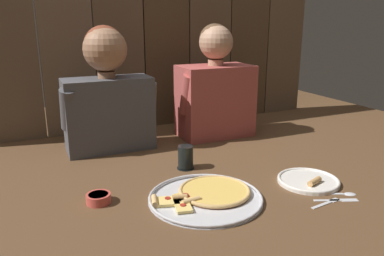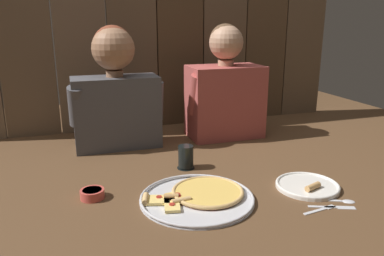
% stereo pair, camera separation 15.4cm
% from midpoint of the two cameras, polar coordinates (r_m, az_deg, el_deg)
% --- Properties ---
extents(ground_plane, '(3.20, 3.20, 0.00)m').
position_cam_midpoint_polar(ground_plane, '(1.52, -0.27, -7.38)').
color(ground_plane, brown).
extents(pizza_tray, '(0.40, 0.40, 0.03)m').
position_cam_midpoint_polar(pizza_tray, '(1.35, -0.97, -10.19)').
color(pizza_tray, silver).
rests_on(pizza_tray, ground).
extents(dinner_plate, '(0.23, 0.23, 0.03)m').
position_cam_midpoint_polar(dinner_plate, '(1.51, 14.37, -7.74)').
color(dinner_plate, white).
rests_on(dinner_plate, ground).
extents(drinking_glass, '(0.07, 0.07, 0.10)m').
position_cam_midpoint_polar(drinking_glass, '(1.59, -3.76, -4.51)').
color(drinking_glass, black).
rests_on(drinking_glass, ground).
extents(dipping_bowl, '(0.08, 0.08, 0.03)m').
position_cam_midpoint_polar(dipping_bowl, '(1.37, -17.13, -10.11)').
color(dipping_bowl, '#CC4C42').
rests_on(dipping_bowl, ground).
extents(table_fork, '(0.13, 0.03, 0.01)m').
position_cam_midpoint_polar(table_fork, '(1.37, 16.63, -10.82)').
color(table_fork, silver).
rests_on(table_fork, ground).
extents(table_knife, '(0.15, 0.07, 0.01)m').
position_cam_midpoint_polar(table_knife, '(1.40, 18.00, -10.36)').
color(table_knife, silver).
rests_on(table_knife, ground).
extents(table_spoon, '(0.13, 0.08, 0.01)m').
position_cam_midpoint_polar(table_spoon, '(1.45, 19.10, -9.35)').
color(table_spoon, silver).
rests_on(table_spoon, ground).
extents(diner_left, '(0.44, 0.21, 0.58)m').
position_cam_midpoint_polar(diner_left, '(1.83, -14.98, 5.26)').
color(diner_left, '#4C4C51').
rests_on(diner_left, ground).
extents(diner_right, '(0.42, 0.22, 0.59)m').
position_cam_midpoint_polar(diner_right, '(2.00, 1.34, 6.04)').
color(diner_right, '#AD4C47').
rests_on(diner_right, ground).
extents(wooden_backdrop_wall, '(2.19, 0.03, 1.30)m').
position_cam_midpoint_polar(wooden_backdrop_wall, '(2.18, -9.57, 16.99)').
color(wooden_backdrop_wall, brown).
rests_on(wooden_backdrop_wall, ground).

